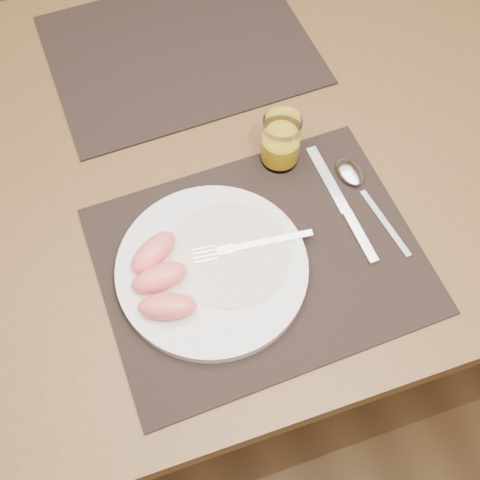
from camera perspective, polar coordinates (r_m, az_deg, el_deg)
The scene contains 11 objects.
ground at distance 1.63m, azimuth -1.45°, elevation -7.38°, with size 5.00×5.00×0.00m, color #55391D.
table at distance 1.04m, azimuth -2.26°, elevation 6.21°, with size 1.40×0.90×0.75m.
placemat_near at distance 0.86m, azimuth 1.90°, elevation -1.88°, with size 0.45×0.35×0.00m, color black.
placemat_far at distance 1.12m, azimuth -5.70°, elevation 17.55°, with size 0.45×0.35×0.00m, color black.
plate at distance 0.85m, azimuth -2.66°, elevation -2.71°, with size 0.27×0.27×0.02m, color white.
plate_dressing at distance 0.85m, azimuth -0.95°, elevation -1.29°, with size 0.17×0.17×0.00m.
fork at distance 0.85m, azimuth 0.19°, elevation -0.66°, with size 0.18×0.03×0.00m.
knife at distance 0.91m, azimuth 10.06°, elevation 2.62°, with size 0.02×0.22×0.01m.
spoon at distance 0.94m, azimuth 10.82°, elevation 5.69°, with size 0.05×0.19×0.01m.
juice_glass at distance 0.93m, azimuth 3.88°, elevation 9.18°, with size 0.06×0.06×0.09m.
grapefruit_wedges at distance 0.82m, azimuth -7.60°, elevation -3.60°, with size 0.09×0.15×0.03m.
Camera 1 is at (-0.15, -0.58, 1.52)m, focal length 45.00 mm.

